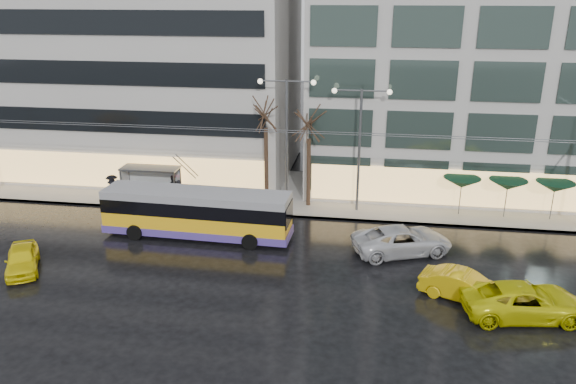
% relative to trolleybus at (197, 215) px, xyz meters
% --- Properties ---
extents(ground, '(140.00, 140.00, 0.00)m').
position_rel_trolleybus_xyz_m(ground, '(2.81, -5.02, -1.49)').
color(ground, black).
rests_on(ground, ground).
extents(sidewalk, '(80.00, 10.00, 0.15)m').
position_rel_trolleybus_xyz_m(sidewalk, '(4.81, 8.98, -1.41)').
color(sidewalk, gray).
rests_on(sidewalk, ground).
extents(kerb, '(80.00, 0.10, 0.15)m').
position_rel_trolleybus_xyz_m(kerb, '(4.81, 4.03, -1.41)').
color(kerb, slate).
rests_on(kerb, ground).
extents(building_left, '(34.00, 14.00, 22.00)m').
position_rel_trolleybus_xyz_m(building_left, '(-13.19, 13.98, 9.66)').
color(building_left, '#B2AFAA').
rests_on(building_left, sidewalk).
extents(building_right, '(32.00, 14.00, 25.00)m').
position_rel_trolleybus_xyz_m(building_right, '(21.81, 13.98, 11.16)').
color(building_right, '#B2AFAA').
rests_on(building_right, sidewalk).
extents(trolleybus, '(11.92, 4.82, 5.49)m').
position_rel_trolleybus_xyz_m(trolleybus, '(0.00, 0.00, 0.00)').
color(trolleybus, yellow).
rests_on(trolleybus, ground).
extents(catenary, '(42.24, 5.12, 7.00)m').
position_rel_trolleybus_xyz_m(catenary, '(3.81, 2.92, 2.77)').
color(catenary, '#595B60').
rests_on(catenary, ground).
extents(bus_shelter, '(4.20, 1.60, 2.51)m').
position_rel_trolleybus_xyz_m(bus_shelter, '(-5.57, 5.67, 0.47)').
color(bus_shelter, '#595B60').
rests_on(bus_shelter, sidewalk).
extents(street_lamp_near, '(3.96, 0.36, 9.03)m').
position_rel_trolleybus_xyz_m(street_lamp_near, '(4.81, 5.78, 4.50)').
color(street_lamp_near, '#595B60').
rests_on(street_lamp_near, sidewalk).
extents(street_lamp_far, '(3.96, 0.36, 8.53)m').
position_rel_trolleybus_xyz_m(street_lamp_far, '(9.81, 5.78, 4.23)').
color(street_lamp_far, '#595B60').
rests_on(street_lamp_far, sidewalk).
extents(tree_a, '(3.20, 3.20, 8.40)m').
position_rel_trolleybus_xyz_m(tree_a, '(3.31, 5.98, 5.60)').
color(tree_a, black).
rests_on(tree_a, sidewalk).
extents(tree_b, '(3.20, 3.20, 7.70)m').
position_rel_trolleybus_xyz_m(tree_b, '(6.31, 6.18, 4.91)').
color(tree_b, black).
rests_on(tree_b, sidewalk).
extents(parasol_a, '(2.50, 2.50, 2.65)m').
position_rel_trolleybus_xyz_m(parasol_a, '(16.81, 5.98, 0.96)').
color(parasol_a, '#595B60').
rests_on(parasol_a, sidewalk).
extents(parasol_b, '(2.50, 2.50, 2.65)m').
position_rel_trolleybus_xyz_m(parasol_b, '(19.81, 5.98, 0.96)').
color(parasol_b, '#595B60').
rests_on(parasol_b, sidewalk).
extents(parasol_c, '(2.50, 2.50, 2.65)m').
position_rel_trolleybus_xyz_m(parasol_c, '(22.81, 5.98, 0.96)').
color(parasol_c, '#595B60').
rests_on(parasol_c, sidewalk).
extents(taxi_a, '(3.43, 4.35, 1.39)m').
position_rel_trolleybus_xyz_m(taxi_a, '(-8.27, -5.92, -0.79)').
color(taxi_a, yellow).
rests_on(taxi_a, ground).
extents(taxi_b, '(4.70, 3.13, 1.46)m').
position_rel_trolleybus_xyz_m(taxi_b, '(15.60, -5.45, -0.75)').
color(taxi_b, gold).
rests_on(taxi_b, ground).
extents(taxi_c, '(6.16, 3.48, 1.62)m').
position_rel_trolleybus_xyz_m(taxi_c, '(18.20, -6.62, -0.67)').
color(taxi_c, '#D9D40B').
rests_on(taxi_c, ground).
extents(sedan_silver, '(6.44, 4.59, 1.63)m').
position_rel_trolleybus_xyz_m(sedan_silver, '(12.70, -0.48, -0.67)').
color(sedan_silver, silver).
rests_on(sedan_silver, ground).
extents(pedestrian_a, '(1.23, 1.24, 2.19)m').
position_rel_trolleybus_xyz_m(pedestrian_a, '(-2.98, 5.16, 0.09)').
color(pedestrian_a, black).
rests_on(pedestrian_a, sidewalk).
extents(pedestrian_b, '(1.06, 0.93, 1.84)m').
position_rel_trolleybus_xyz_m(pedestrian_b, '(-3.71, 5.91, -0.41)').
color(pedestrian_b, black).
rests_on(pedestrian_b, sidewalk).
extents(pedestrian_c, '(1.27, 0.97, 2.11)m').
position_rel_trolleybus_xyz_m(pedestrian_c, '(-7.77, 4.54, -0.22)').
color(pedestrian_c, black).
rests_on(pedestrian_c, sidewalk).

